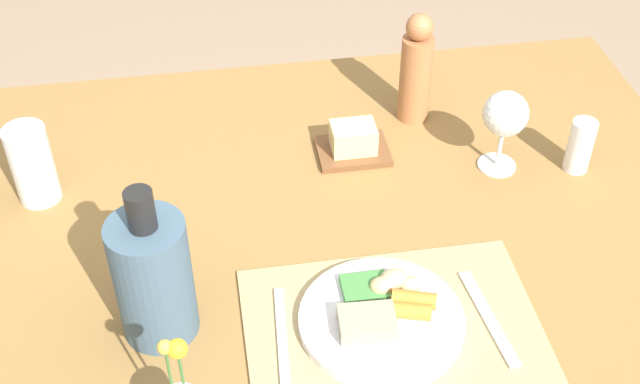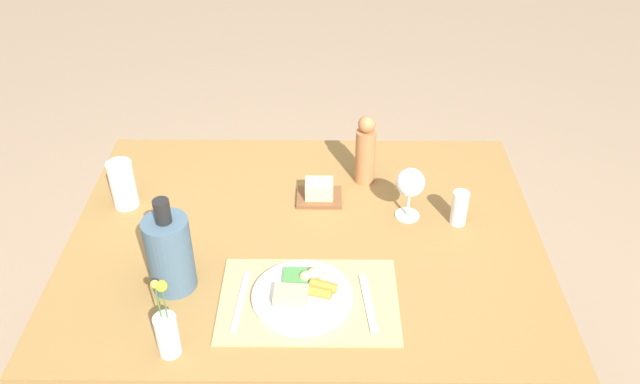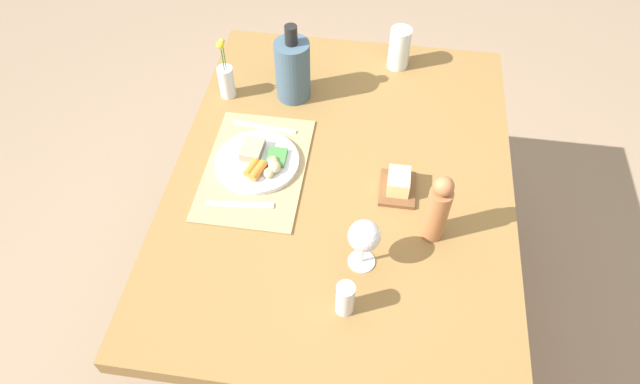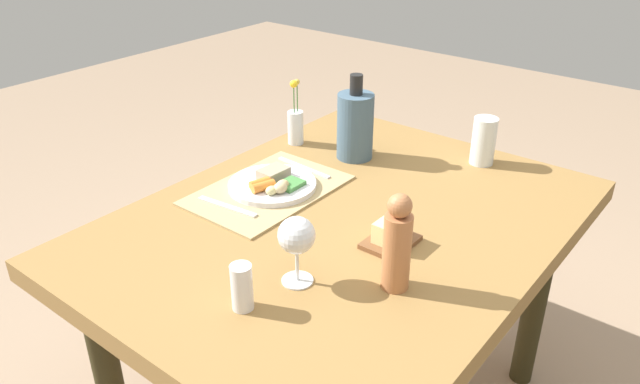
{
  "view_description": "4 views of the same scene",
  "coord_description": "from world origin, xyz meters",
  "px_view_note": "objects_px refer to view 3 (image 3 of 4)",
  "views": [
    {
      "loc": [
        -0.22,
        -1.03,
        1.69
      ],
      "look_at": [
        -0.05,
        0.03,
        0.75
      ],
      "focal_mm": 47.34,
      "sensor_mm": 36.0,
      "label": 1
    },
    {
      "loc": [
        0.05,
        -1.37,
        1.87
      ],
      "look_at": [
        0.04,
        0.08,
        0.81
      ],
      "focal_mm": 36.66,
      "sensor_mm": 36.0,
      "label": 2
    },
    {
      "loc": [
        1.04,
        0.09,
        1.93
      ],
      "look_at": [
        0.09,
        -0.05,
        0.75
      ],
      "focal_mm": 31.0,
      "sensor_mm": 36.0,
      "label": 3
    },
    {
      "loc": [
        1.11,
        0.8,
        1.51
      ],
      "look_at": [
        0.06,
        -0.04,
        0.81
      ],
      "focal_mm": 34.63,
      "sensor_mm": 36.0,
      "label": 4
    }
  ],
  "objects_px": {
    "water_tumbler": "(399,50)",
    "butter_dish": "(398,184)",
    "wine_glass": "(364,237)",
    "knife": "(240,205)",
    "flower_vase": "(226,79)",
    "cooler_bottle": "(293,69)",
    "dinner_plate": "(258,162)",
    "salt_shaker": "(345,299)",
    "fork": "(264,127)",
    "pepper_mill": "(437,209)",
    "dining_table": "(341,193)"
  },
  "relations": [
    {
      "from": "water_tumbler",
      "to": "butter_dish",
      "type": "bearing_deg",
      "value": 3.27
    },
    {
      "from": "butter_dish",
      "to": "wine_glass",
      "type": "bearing_deg",
      "value": -17.18
    },
    {
      "from": "knife",
      "to": "flower_vase",
      "type": "relative_size",
      "value": 0.88
    },
    {
      "from": "flower_vase",
      "to": "cooler_bottle",
      "type": "relative_size",
      "value": 0.82
    },
    {
      "from": "dinner_plate",
      "to": "salt_shaker",
      "type": "distance_m",
      "value": 0.52
    },
    {
      "from": "fork",
      "to": "water_tumbler",
      "type": "height_order",
      "value": "water_tumbler"
    },
    {
      "from": "water_tumbler",
      "to": "salt_shaker",
      "type": "height_order",
      "value": "water_tumbler"
    },
    {
      "from": "butter_dish",
      "to": "salt_shaker",
      "type": "height_order",
      "value": "salt_shaker"
    },
    {
      "from": "dinner_plate",
      "to": "flower_vase",
      "type": "height_order",
      "value": "flower_vase"
    },
    {
      "from": "dinner_plate",
      "to": "butter_dish",
      "type": "height_order",
      "value": "butter_dish"
    },
    {
      "from": "butter_dish",
      "to": "salt_shaker",
      "type": "xyz_separation_m",
      "value": [
        0.39,
        -0.11,
        0.03
      ]
    },
    {
      "from": "knife",
      "to": "wine_glass",
      "type": "relative_size",
      "value": 1.2
    },
    {
      "from": "flower_vase",
      "to": "wine_glass",
      "type": "relative_size",
      "value": 1.36
    },
    {
      "from": "wine_glass",
      "to": "salt_shaker",
      "type": "xyz_separation_m",
      "value": [
        0.14,
        -0.03,
        -0.06
      ]
    },
    {
      "from": "dinner_plate",
      "to": "butter_dish",
      "type": "distance_m",
      "value": 0.41
    },
    {
      "from": "fork",
      "to": "water_tumbler",
      "type": "bearing_deg",
      "value": 137.7
    },
    {
      "from": "pepper_mill",
      "to": "salt_shaker",
      "type": "bearing_deg",
      "value": -38.82
    },
    {
      "from": "water_tumbler",
      "to": "pepper_mill",
      "type": "distance_m",
      "value": 0.7
    },
    {
      "from": "knife",
      "to": "wine_glass",
      "type": "xyz_separation_m",
      "value": [
        0.13,
        0.35,
        0.1
      ]
    },
    {
      "from": "dining_table",
      "to": "flower_vase",
      "type": "distance_m",
      "value": 0.52
    },
    {
      "from": "fork",
      "to": "dinner_plate",
      "type": "bearing_deg",
      "value": 9.47
    },
    {
      "from": "cooler_bottle",
      "to": "fork",
      "type": "bearing_deg",
      "value": -20.02
    },
    {
      "from": "butter_dish",
      "to": "cooler_bottle",
      "type": "relative_size",
      "value": 0.5
    },
    {
      "from": "dining_table",
      "to": "knife",
      "type": "relative_size",
      "value": 6.82
    },
    {
      "from": "knife",
      "to": "fork",
      "type": "bearing_deg",
      "value": 172.97
    },
    {
      "from": "fork",
      "to": "knife",
      "type": "relative_size",
      "value": 1.07
    },
    {
      "from": "knife",
      "to": "flower_vase",
      "type": "distance_m",
      "value": 0.47
    },
    {
      "from": "fork",
      "to": "cooler_bottle",
      "type": "distance_m",
      "value": 0.21
    },
    {
      "from": "butter_dish",
      "to": "salt_shaker",
      "type": "relative_size",
      "value": 1.28
    },
    {
      "from": "flower_vase",
      "to": "wine_glass",
      "type": "distance_m",
      "value": 0.76
    },
    {
      "from": "dinner_plate",
      "to": "butter_dish",
      "type": "relative_size",
      "value": 1.87
    },
    {
      "from": "wine_glass",
      "to": "pepper_mill",
      "type": "distance_m",
      "value": 0.21
    },
    {
      "from": "water_tumbler",
      "to": "flower_vase",
      "type": "distance_m",
      "value": 0.59
    },
    {
      "from": "butter_dish",
      "to": "fork",
      "type": "bearing_deg",
      "value": -113.68
    },
    {
      "from": "dinner_plate",
      "to": "cooler_bottle",
      "type": "height_order",
      "value": "cooler_bottle"
    },
    {
      "from": "fork",
      "to": "salt_shaker",
      "type": "relative_size",
      "value": 1.98
    },
    {
      "from": "dining_table",
      "to": "dinner_plate",
      "type": "bearing_deg",
      "value": -88.71
    },
    {
      "from": "pepper_mill",
      "to": "wine_glass",
      "type": "bearing_deg",
      "value": -56.8
    },
    {
      "from": "pepper_mill",
      "to": "dining_table",
      "type": "bearing_deg",
      "value": -123.76
    },
    {
      "from": "fork",
      "to": "salt_shaker",
      "type": "distance_m",
      "value": 0.65
    },
    {
      "from": "water_tumbler",
      "to": "wine_glass",
      "type": "xyz_separation_m",
      "value": [
        0.81,
        -0.05,
        0.05
      ]
    },
    {
      "from": "fork",
      "to": "butter_dish",
      "type": "bearing_deg",
      "value": 70.31
    },
    {
      "from": "pepper_mill",
      "to": "salt_shaker",
      "type": "height_order",
      "value": "pepper_mill"
    },
    {
      "from": "wine_glass",
      "to": "pepper_mill",
      "type": "relative_size",
      "value": 0.71
    },
    {
      "from": "dining_table",
      "to": "butter_dish",
      "type": "xyz_separation_m",
      "value": [
        0.04,
        0.16,
        0.11
      ]
    },
    {
      "from": "fork",
      "to": "cooler_bottle",
      "type": "relative_size",
      "value": 0.77
    },
    {
      "from": "water_tumbler",
      "to": "cooler_bottle",
      "type": "bearing_deg",
      "value": -58.37
    },
    {
      "from": "dinner_plate",
      "to": "knife",
      "type": "bearing_deg",
      "value": -7.41
    },
    {
      "from": "fork",
      "to": "flower_vase",
      "type": "distance_m",
      "value": 0.21
    },
    {
      "from": "knife",
      "to": "pepper_mill",
      "type": "bearing_deg",
      "value": 82.37
    }
  ]
}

